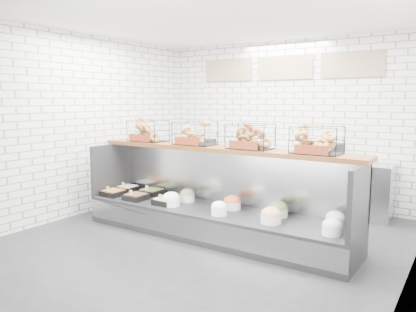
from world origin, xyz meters
The scene contains 5 objects.
ground centered at (0.00, 0.00, 0.00)m, with size 5.50×5.50×0.00m, color black.
room_shell centered at (0.00, 0.60, 2.06)m, with size 5.02×5.51×3.01m.
display_case centered at (0.00, 0.34, 0.33)m, with size 4.00×0.90×1.20m.
bagel_shelf centered at (0.00, 0.52, 1.39)m, with size 4.10×0.50×0.40m.
prep_counter centered at (-0.01, 2.43, 0.47)m, with size 4.00×0.60×1.20m.
Camera 1 is at (3.00, -4.36, 1.92)m, focal length 35.00 mm.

